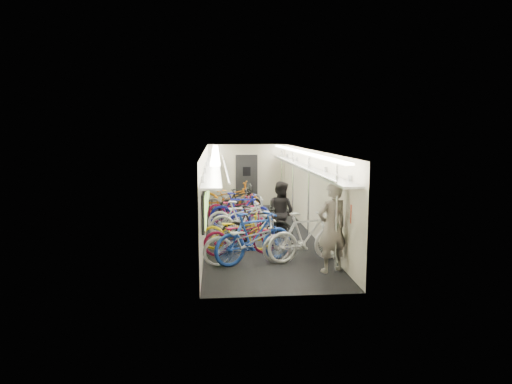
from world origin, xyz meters
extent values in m
plane|color=black|center=(0.00, 0.00, 0.00)|extent=(10.00, 10.00, 0.00)
plane|color=white|center=(0.00, 0.00, 2.40)|extent=(10.00, 10.00, 0.00)
plane|color=beige|center=(-1.50, 0.00, 1.20)|extent=(0.00, 10.00, 10.00)
plane|color=beige|center=(1.50, 0.00, 1.20)|extent=(0.00, 10.00, 10.00)
plane|color=beige|center=(0.00, 5.00, 1.20)|extent=(3.00, 0.00, 3.00)
plane|color=beige|center=(0.00, -5.00, 1.20)|extent=(3.00, 0.00, 3.00)
cube|color=black|center=(-1.46, -3.20, 1.25)|extent=(0.06, 1.10, 0.80)
cube|color=#91E062|center=(-1.42, -3.20, 1.25)|extent=(0.02, 0.96, 0.66)
cube|color=black|center=(-1.46, -1.00, 1.25)|extent=(0.06, 1.10, 0.80)
cube|color=#91E062|center=(-1.42, -1.00, 1.25)|extent=(0.02, 0.96, 0.66)
cube|color=black|center=(-1.46, 1.20, 1.25)|extent=(0.06, 1.10, 0.80)
cube|color=#91E062|center=(-1.42, 1.20, 1.25)|extent=(0.02, 0.96, 0.66)
cube|color=black|center=(-1.46, 3.40, 1.25)|extent=(0.06, 1.10, 0.80)
cube|color=#91E062|center=(-1.42, 3.40, 1.25)|extent=(0.02, 0.96, 0.66)
cube|color=yellow|center=(-1.45, -2.10, 1.30)|extent=(0.02, 0.22, 0.30)
cube|color=yellow|center=(-1.45, 0.10, 1.30)|extent=(0.02, 0.22, 0.30)
cube|color=yellow|center=(-1.45, 2.30, 1.30)|extent=(0.02, 0.22, 0.30)
cube|color=black|center=(0.00, 4.94, 1.00)|extent=(0.85, 0.08, 2.00)
cube|color=#999BA0|center=(-1.28, 0.00, 1.92)|extent=(0.40, 9.70, 0.05)
cube|color=#999BA0|center=(1.28, 0.00, 1.92)|extent=(0.40, 9.70, 0.05)
cylinder|color=silver|center=(-0.95, 0.00, 2.02)|extent=(0.04, 9.70, 0.04)
cylinder|color=silver|center=(0.95, 0.00, 2.02)|extent=(0.04, 9.70, 0.04)
cube|color=white|center=(-1.20, 0.00, 2.34)|extent=(0.18, 9.60, 0.04)
cube|color=white|center=(1.20, 0.00, 2.34)|extent=(0.18, 9.60, 0.04)
cylinder|color=silver|center=(1.25, -3.80, 1.20)|extent=(0.05, 0.05, 2.38)
cylinder|color=silver|center=(1.25, -1.00, 1.20)|extent=(0.05, 0.05, 2.38)
cylinder|color=silver|center=(1.25, 1.50, 1.20)|extent=(0.05, 0.05, 2.38)
cylinder|color=silver|center=(1.25, 4.00, 1.20)|extent=(0.05, 0.05, 2.38)
imported|color=#A3A2A7|center=(-0.51, -3.05, 0.52)|extent=(2.06, 0.93, 1.05)
imported|color=#193B9A|center=(-0.37, -2.93, 0.59)|extent=(2.00, 1.32, 1.17)
imported|color=maroon|center=(-0.63, -2.21, 0.47)|extent=(1.84, 0.84, 0.93)
imported|color=black|center=(-0.19, -1.66, 0.55)|extent=(1.82, 0.52, 1.10)
imported|color=gold|center=(-0.70, -1.76, 0.46)|extent=(1.85, 0.94, 0.93)
imported|color=silver|center=(-0.49, -0.72, 0.54)|extent=(1.81, 0.58, 1.08)
imported|color=silver|center=(-0.44, -0.03, 0.52)|extent=(2.00, 0.73, 1.04)
imported|color=navy|center=(-0.47, 0.64, 0.56)|extent=(1.90, 0.75, 1.11)
imported|color=maroon|center=(-0.62, 1.46, 0.47)|extent=(1.90, 1.24, 0.94)
imported|color=black|center=(-0.36, 2.55, 0.49)|extent=(1.69, 1.02, 0.98)
imported|color=orange|center=(-0.74, 3.29, 0.58)|extent=(2.31, 1.23, 1.15)
imported|color=#BCBCBE|center=(0.82, -2.89, 0.57)|extent=(1.98, 1.06, 1.14)
imported|color=slate|center=(-0.65, 2.71, 0.49)|extent=(1.93, 0.89, 0.97)
imported|color=slate|center=(-0.44, 3.64, 0.50)|extent=(1.90, 0.68, 0.99)
imported|color=gray|center=(1.20, -3.67, 0.95)|extent=(0.81, 0.67, 1.90)
imported|color=black|center=(0.46, -1.21, 0.82)|extent=(1.01, 0.99, 1.64)
cube|color=#B02B11|center=(1.63, -4.00, 1.28)|extent=(0.29, 0.22, 0.38)
camera|label=1|loc=(-1.19, -12.77, 2.95)|focal=32.00mm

